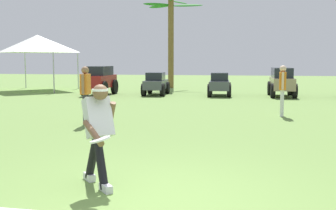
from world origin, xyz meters
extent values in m
plane|color=olive|center=(0.00, 0.00, 0.00)|extent=(80.00, 80.00, 0.00)
cylinder|color=black|center=(-0.80, 0.40, 0.36)|extent=(0.32, 0.35, 0.72)
cube|color=silver|center=(-0.70, 0.28, 0.05)|extent=(0.24, 0.26, 0.10)
cylinder|color=black|center=(-1.00, 0.64, 0.36)|extent=(0.37, 0.41, 0.69)
cube|color=silver|center=(-1.10, 0.76, 0.05)|extent=(0.24, 0.26, 0.10)
cube|color=silver|center=(-0.85, 0.46, 0.97)|extent=(0.50, 0.50, 0.58)
sphere|color=brown|center=(-0.79, 0.39, 1.32)|extent=(0.30, 0.30, 0.21)
cylinder|color=white|center=(-0.79, 0.39, 1.35)|extent=(0.30, 0.30, 0.03)
cylinder|color=brown|center=(-0.80, 0.13, 0.82)|extent=(0.43, 0.49, 0.27)
cylinder|color=brown|center=(-0.73, 0.62, 0.94)|extent=(0.24, 0.27, 0.49)
cylinder|color=white|center=(-0.64, -0.10, 0.78)|extent=(0.28, 0.28, 0.09)
cylinder|color=#33333D|center=(-3.00, 5.64, 0.41)|extent=(0.11, 0.11, 0.82)
cylinder|color=#33333D|center=(-3.00, 5.82, 0.41)|extent=(0.11, 0.11, 0.82)
cube|color=orange|center=(-3.00, 5.73, 1.09)|extent=(0.21, 0.35, 0.54)
cylinder|color=#936B4C|center=(-2.99, 5.53, 1.10)|extent=(0.07, 0.07, 0.52)
cylinder|color=#936B4C|center=(-3.01, 5.94, 1.10)|extent=(0.07, 0.07, 0.52)
sphere|color=#936B4C|center=(-3.00, 5.73, 1.46)|extent=(0.21, 0.21, 0.20)
cylinder|color=silver|center=(2.35, 8.17, 0.41)|extent=(0.12, 0.12, 0.82)
cylinder|color=silver|center=(2.37, 8.35, 0.41)|extent=(0.12, 0.12, 0.82)
cube|color=orange|center=(2.36, 8.26, 1.09)|extent=(0.22, 0.35, 0.54)
cylinder|color=beige|center=(2.35, 8.05, 1.10)|extent=(0.08, 0.08, 0.52)
cylinder|color=beige|center=(2.38, 8.47, 1.10)|extent=(0.08, 0.08, 0.52)
sphere|color=beige|center=(2.36, 8.26, 1.46)|extent=(0.21, 0.21, 0.20)
cube|color=maroon|center=(-5.63, 14.72, 0.66)|extent=(1.04, 2.38, 0.60)
cube|color=#1E232B|center=(-5.63, 14.77, 1.18)|extent=(0.90, 1.57, 0.44)
cylinder|color=black|center=(-6.10, 15.51, 0.36)|extent=(0.20, 0.72, 0.72)
cylinder|color=black|center=(-5.12, 15.48, 0.36)|extent=(0.20, 0.72, 0.72)
cylinder|color=black|center=(-6.14, 13.95, 0.36)|extent=(0.20, 0.72, 0.72)
cylinder|color=black|center=(-5.16, 13.93, 0.36)|extent=(0.20, 0.72, 0.72)
cube|color=#474C51|center=(-2.94, 15.21, 0.51)|extent=(0.94, 2.22, 0.42)
cube|color=#1E232B|center=(-2.93, 15.11, 0.91)|extent=(0.81, 1.11, 0.38)
cylinder|color=black|center=(-3.40, 15.97, 0.30)|extent=(0.19, 0.60, 0.60)
cylinder|color=black|center=(-2.50, 15.98, 0.30)|extent=(0.19, 0.60, 0.60)
cylinder|color=black|center=(-3.37, 14.43, 0.30)|extent=(0.19, 0.60, 0.60)
cylinder|color=black|center=(-2.47, 14.44, 0.30)|extent=(0.19, 0.60, 0.60)
cube|color=#474C51|center=(0.16, 15.23, 0.51)|extent=(0.97, 2.23, 0.42)
cube|color=#1E232B|center=(0.16, 15.13, 0.91)|extent=(0.83, 1.12, 0.38)
cylinder|color=black|center=(-0.32, 15.98, 0.30)|extent=(0.20, 0.61, 0.60)
cylinder|color=black|center=(0.58, 16.01, 0.30)|extent=(0.20, 0.61, 0.60)
cylinder|color=black|center=(-0.27, 14.44, 0.30)|extent=(0.20, 0.61, 0.60)
cylinder|color=black|center=(0.63, 14.47, 0.30)|extent=(0.20, 0.61, 0.60)
cube|color=#998466|center=(3.05, 15.29, 0.60)|extent=(0.99, 2.41, 0.55)
cube|color=#1E232B|center=(3.05, 15.44, 1.11)|extent=(0.86, 1.81, 0.46)
cylinder|color=black|center=(2.56, 16.12, 0.33)|extent=(0.19, 0.66, 0.66)
cylinder|color=black|center=(3.52, 16.13, 0.33)|extent=(0.19, 0.66, 0.66)
cylinder|color=black|center=(2.58, 14.44, 0.33)|extent=(0.19, 0.66, 0.66)
cylinder|color=black|center=(3.54, 14.45, 0.33)|extent=(0.19, 0.66, 0.66)
cylinder|color=brown|center=(-3.00, 20.27, 2.71)|extent=(0.34, 0.34, 5.42)
ellipsoid|color=#297B27|center=(-2.04, 20.27, 4.90)|extent=(1.92, 0.26, 0.20)
ellipsoid|color=#297B27|center=(-2.61, 21.03, 5.18)|extent=(1.02, 1.64, 0.14)
ellipsoid|color=#297B27|center=(-3.76, 20.76, 4.94)|extent=(1.66, 1.21, 0.20)
ellipsoid|color=#297B27|center=(-3.75, 19.81, 4.93)|extent=(1.62, 1.11, 0.20)
cylinder|color=#B2B5BA|center=(-8.29, 18.69, 1.05)|extent=(0.06, 0.06, 2.10)
cylinder|color=#B2B5BA|center=(-11.63, 18.69, 1.05)|extent=(0.06, 0.06, 2.10)
cylinder|color=#B2B5BA|center=(-8.29, 15.35, 1.05)|extent=(0.06, 0.06, 2.10)
pyramid|color=white|center=(-9.96, 17.02, 2.58)|extent=(3.50, 3.50, 0.97)
camera|label=1|loc=(1.01, -4.96, 1.77)|focal=45.00mm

